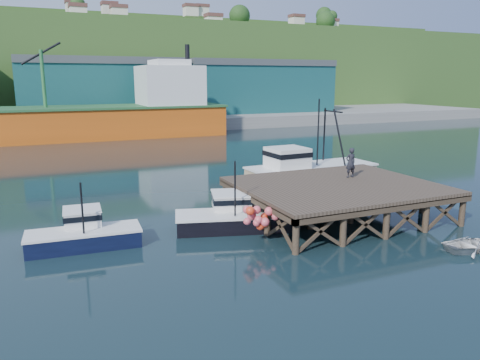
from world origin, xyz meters
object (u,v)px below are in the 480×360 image
trawler (309,170)px  dockworker (351,163)px  boat_navy (84,233)px  dinghy (473,245)px  boat_black (233,215)px

trawler → dockworker: size_ratio=5.37×
boat_navy → dinghy: bearing=-21.9°
dockworker → dinghy: bearing=98.2°
dockworker → trawler: bearing=-94.5°
trawler → dinghy: size_ratio=3.48×
boat_navy → dockworker: dockworker is taller
dinghy → dockworker: size_ratio=1.54×
boat_navy → dinghy: size_ratio=1.90×
boat_black → boat_navy: bearing=-166.4°
trawler → dockworker: trawler is taller
boat_black → dockworker: boat_black is taller
trawler → dockworker: bearing=-99.9°
boat_navy → boat_black: (8.38, -0.33, 0.04)m
boat_black → dinghy: (9.78, -8.40, -0.44)m
trawler → dockworker: 6.56m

